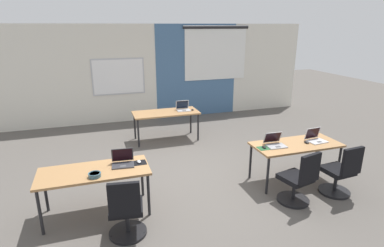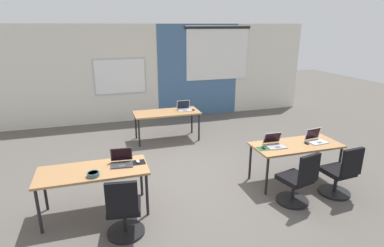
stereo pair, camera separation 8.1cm
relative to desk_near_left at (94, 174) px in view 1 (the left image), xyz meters
name	(u,v)px [view 1 (the left image)]	position (x,y,z in m)	size (l,w,h in m)	color
ground_plane	(194,179)	(1.75, 0.60, -0.66)	(24.00, 24.00, 0.00)	#56514C
back_wall_assembly	(151,73)	(1.79, 4.80, 0.75)	(10.00, 0.27, 2.80)	silver
desk_near_left	(94,174)	(0.00, 0.00, 0.00)	(1.60, 0.70, 0.72)	#A37547
desk_near_right	(296,147)	(3.50, 0.00, 0.00)	(1.60, 0.70, 0.72)	#A37547
desk_far_center	(166,114)	(1.75, 2.80, 0.00)	(1.60, 0.70, 0.72)	#A37547
laptop_near_left_inner	(123,161)	(0.43, 0.08, 0.11)	(0.35, 0.30, 0.24)	#333338
mousepad_near_left_inner	(139,163)	(0.67, 0.06, 0.06)	(0.22, 0.19, 0.00)	black
mouse_near_left_inner	(139,162)	(0.67, 0.06, 0.08)	(0.06, 0.10, 0.03)	silver
chair_near_left_inner	(126,213)	(0.37, -0.72, -0.28)	(0.52, 0.57, 0.92)	black
laptop_near_right_end	(316,138)	(3.91, 0.00, 0.11)	(0.36, 0.31, 0.23)	silver
mouse_near_right_end	(307,142)	(3.68, -0.05, 0.08)	(0.08, 0.11, 0.03)	black
chair_near_right_end	(340,174)	(3.90, -0.70, -0.28)	(0.52, 0.56, 0.92)	black
laptop_near_right_inner	(275,143)	(3.08, 0.03, 0.11)	(0.34, 0.32, 0.23)	#9E9EA3
mousepad_near_right_inner	(264,148)	(2.83, -0.01, 0.06)	(0.22, 0.19, 0.00)	#23512D
mouse_near_right_inner	(264,147)	(2.83, -0.01, 0.08)	(0.07, 0.10, 0.03)	black
chair_near_right_inner	(299,182)	(3.07, -0.70, -0.28)	(0.53, 0.58, 0.92)	black
laptop_far_right	(183,108)	(2.20, 2.82, 0.11)	(0.34, 0.28, 0.24)	#B7B7BC
mouse_far_right	(192,110)	(2.42, 2.74, 0.08)	(0.06, 0.10, 0.03)	black
snack_bowl	(95,175)	(0.01, -0.21, 0.10)	(0.18, 0.18, 0.06)	#3D6070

